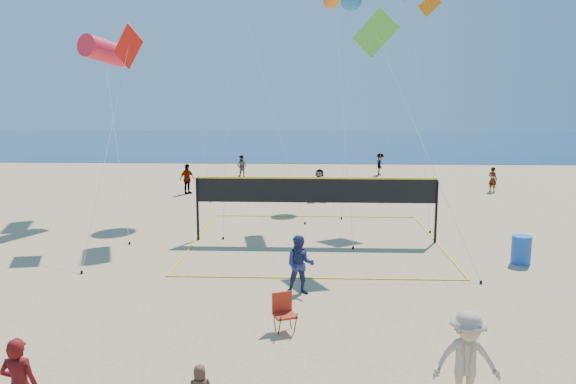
{
  "coord_description": "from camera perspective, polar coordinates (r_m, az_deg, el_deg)",
  "views": [
    {
      "loc": [
        1.14,
        -11.07,
        5.54
      ],
      "look_at": [
        0.59,
        2.0,
        3.37
      ],
      "focal_mm": 35.0,
      "sensor_mm": 36.0,
      "label": 1
    }
  ],
  "objects": [
    {
      "name": "far_person_1",
      "position": [
        31.04,
        3.2,
        0.75
      ],
      "size": [
        1.68,
        1.02,
        1.73
      ],
      "primitive_type": "imported",
      "rotation": [
        0.0,
        0.0,
        -0.34
      ],
      "color": "gray",
      "rests_on": "ground"
    },
    {
      "name": "far_person_3",
      "position": [
        40.34,
        -4.69,
        2.62
      ],
      "size": [
        0.92,
        0.82,
        1.56
      ],
      "primitive_type": "imported",
      "rotation": [
        0.0,
        0.0,
        -0.36
      ],
      "color": "gray",
      "rests_on": "ground"
    },
    {
      "name": "ground",
      "position": [
        12.43,
        -3.23,
        -17.06
      ],
      "size": [
        120.0,
        120.0,
        0.0
      ],
      "primitive_type": "plane",
      "color": "tan",
      "rests_on": "ground"
    },
    {
      "name": "kite_4",
      "position": [
        21.14,
        9.33,
        14.74
      ],
      "size": [
        3.73,
        4.96,
        8.8
      ],
      "rotation": [
        0.0,
        0.0,
        -0.24
      ],
      "color": "#58BE38",
      "rests_on": "ground"
    },
    {
      "name": "camp_chair",
      "position": [
        13.81,
        -0.45,
        -11.88
      ],
      "size": [
        0.64,
        0.74,
        1.04
      ],
      "rotation": [
        0.0,
        0.0,
        0.4
      ],
      "color": "#B22514",
      "rests_on": "ground"
    },
    {
      "name": "ocean",
      "position": [
        73.29,
        1.54,
        5.1
      ],
      "size": [
        140.0,
        50.0,
        0.03
      ],
      "primitive_type": "cube",
      "color": "navy",
      "rests_on": "ground"
    },
    {
      "name": "kite_7",
      "position": [
        33.41,
        6.43,
        18.79
      ],
      "size": [
        1.46,
        7.95,
        11.62
      ],
      "rotation": [
        0.0,
        0.0,
        0.13
      ],
      "color": "#2175B7",
      "rests_on": "ground"
    },
    {
      "name": "kite_3",
      "position": [
        23.97,
        -16.07,
        13.26
      ],
      "size": [
        1.56,
        6.51,
        8.54
      ],
      "rotation": [
        0.0,
        0.0,
        -0.39
      ],
      "color": "red",
      "rests_on": "ground"
    },
    {
      "name": "bystander_b",
      "position": [
        10.92,
        17.7,
        -16.03
      ],
      "size": [
        1.2,
        0.69,
        1.86
      ],
      "primitive_type": "imported",
      "rotation": [
        0.0,
        0.0,
        0.0
      ],
      "color": "tan",
      "rests_on": "ground"
    },
    {
      "name": "far_person_0",
      "position": [
        33.59,
        -10.22,
        1.31
      ],
      "size": [
        0.98,
        1.09,
        1.77
      ],
      "primitive_type": "imported",
      "rotation": [
        0.0,
        0.0,
        0.91
      ],
      "color": "gray",
      "rests_on": "ground"
    },
    {
      "name": "trash_barrel",
      "position": [
        20.73,
        22.61,
        -5.44
      ],
      "size": [
        0.69,
        0.69,
        0.97
      ],
      "primitive_type": "cylinder",
      "rotation": [
        0.0,
        0.0,
        0.07
      ],
      "color": "blue",
      "rests_on": "ground"
    },
    {
      "name": "far_person_4",
      "position": [
        41.74,
        9.33,
        2.8
      ],
      "size": [
        0.63,
        1.06,
        1.62
      ],
      "primitive_type": "imported",
      "rotation": [
        0.0,
        0.0,
        1.55
      ],
      "color": "gray",
      "rests_on": "ground"
    },
    {
      "name": "kite_9",
      "position": [
        38.01,
        13.83,
        16.9
      ],
      "size": [
        5.29,
        7.25,
        12.27
      ],
      "rotation": [
        0.0,
        0.0,
        0.37
      ],
      "color": "orange",
      "rests_on": "ground"
    },
    {
      "name": "far_person_2",
      "position": [
        35.96,
        20.08,
        1.21
      ],
      "size": [
        0.64,
        0.65,
        1.51
      ],
      "primitive_type": "imported",
      "rotation": [
        0.0,
        0.0,
        2.3
      ],
      "color": "gray",
      "rests_on": "ground"
    },
    {
      "name": "bystander_a",
      "position": [
        16.15,
        1.23,
        -7.43
      ],
      "size": [
        0.84,
        0.66,
        1.72
      ],
      "primitive_type": "imported",
      "rotation": [
        0.0,
        0.0,
        -0.01
      ],
      "color": "navy",
      "rests_on": "ground"
    },
    {
      "name": "volleyball_net",
      "position": [
        21.85,
        2.86,
        -0.56
      ],
      "size": [
        9.53,
        9.38,
        2.55
      ],
      "rotation": [
        0.0,
        0.0,
        0.0
      ],
      "color": "black",
      "rests_on": "ground"
    },
    {
      "name": "kite_0",
      "position": [
        28.28,
        -18.16,
        13.47
      ],
      "size": [
        3.7,
        7.18,
        8.45
      ],
      "rotation": [
        0.0,
        0.0,
        -0.38
      ],
      "color": "red",
      "rests_on": "ground"
    }
  ]
}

